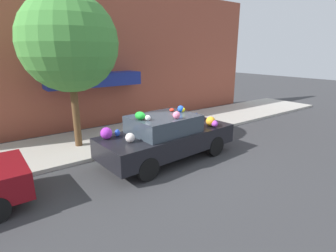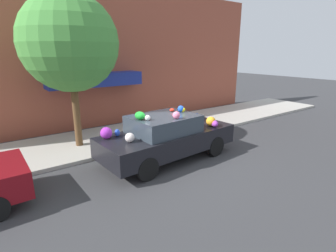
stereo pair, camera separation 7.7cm
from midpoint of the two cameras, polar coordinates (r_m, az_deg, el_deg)
The scene contains 6 objects.
ground_plane at distance 8.58m, azimuth -0.16°, elevation -6.84°, with size 60.00×60.00×0.00m, color #38383A.
sidewalk_curb at distance 10.74m, azimuth -8.59°, elevation -1.93°, with size 24.00×3.20×0.12m.
building_facade at distance 12.24m, azimuth -14.24°, elevation 13.98°, with size 18.00×1.20×6.10m.
street_tree at distance 9.29m, azimuth -20.41°, elevation 16.54°, with size 3.13×3.13×5.03m.
fire_hydrant at distance 11.07m, azimuth 6.46°, elevation 0.89°, with size 0.20×0.20×0.70m.
art_car at distance 8.21m, azimuth 0.02°, elevation -2.24°, with size 4.49×2.00×1.67m.
Camera 2 is at (-4.57, -6.45, 3.33)m, focal length 28.00 mm.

